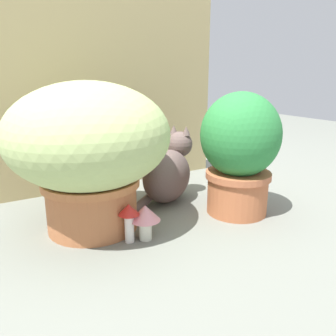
% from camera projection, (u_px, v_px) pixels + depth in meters
% --- Properties ---
extents(ground_plane, '(6.00, 6.00, 0.00)m').
position_uv_depth(ground_plane, '(151.00, 226.00, 1.23)').
color(ground_plane, slate).
extents(cardboard_backdrop, '(1.09, 0.03, 0.92)m').
position_uv_depth(cardboard_backdrop, '(111.00, 87.00, 1.59)').
color(cardboard_backdrop, tan).
rests_on(cardboard_backdrop, ground).
extents(grass_planter, '(0.54, 0.54, 0.50)m').
position_uv_depth(grass_planter, '(89.00, 146.00, 1.15)').
color(grass_planter, '#AF673E').
rests_on(grass_planter, ground).
extents(leafy_planter, '(0.30, 0.30, 0.46)m').
position_uv_depth(leafy_planter, '(240.00, 150.00, 1.29)').
color(leafy_planter, '#B4633D').
rests_on(leafy_planter, ground).
extents(cat, '(0.38, 0.27, 0.32)m').
position_uv_depth(cat, '(169.00, 172.00, 1.45)').
color(cat, brown).
rests_on(cat, ground).
extents(mushroom_ornament_pink, '(0.10, 0.10, 0.12)m').
position_uv_depth(mushroom_ornament_pink, '(145.00, 216.00, 1.12)').
color(mushroom_ornament_pink, silver).
rests_on(mushroom_ornament_pink, ground).
extents(mushroom_ornament_red, '(0.07, 0.07, 0.13)m').
position_uv_depth(mushroom_ornament_red, '(129.00, 216.00, 1.10)').
color(mushroom_ornament_red, silver).
rests_on(mushroom_ornament_red, ground).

